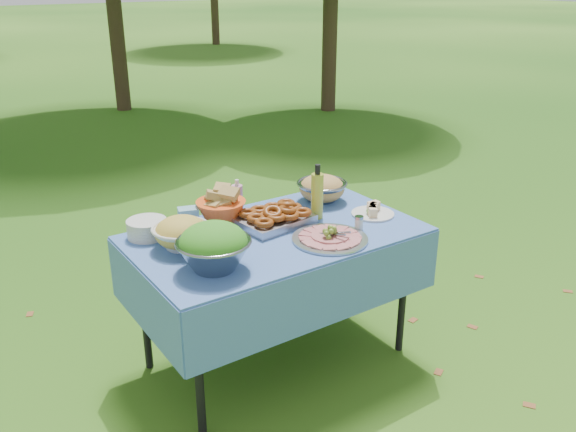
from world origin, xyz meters
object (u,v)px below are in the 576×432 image
object	(u,v)px
picnic_table	(276,298)
oil_bottle	(317,192)
plate_stack	(147,228)
charcuterie_platter	(330,232)
bread_bowl	(221,206)
pasta_bowl_steel	(322,188)
salad_bowl	(214,247)

from	to	relation	value
picnic_table	oil_bottle	xyz separation A→B (m)	(0.29, 0.05, 0.53)
plate_stack	charcuterie_platter	xyz separation A→B (m)	(0.73, -0.55, -0.00)
picnic_table	plate_stack	distance (m)	0.77
charcuterie_platter	bread_bowl	bearing A→B (deg)	122.53
pasta_bowl_steel	oil_bottle	xyz separation A→B (m)	(-0.18, -0.20, 0.07)
charcuterie_platter	oil_bottle	world-z (taller)	oil_bottle
picnic_table	charcuterie_platter	distance (m)	0.51
salad_bowl	bread_bowl	bearing A→B (deg)	58.54
charcuterie_platter	picnic_table	bearing A→B (deg)	126.53
picnic_table	bread_bowl	world-z (taller)	bread_bowl
picnic_table	charcuterie_platter	size ratio (longest dim) A/B	3.84
plate_stack	pasta_bowl_steel	world-z (taller)	pasta_bowl_steel
pasta_bowl_steel	oil_bottle	distance (m)	0.28
bread_bowl	oil_bottle	size ratio (longest dim) A/B	0.89
plate_stack	charcuterie_platter	bearing A→B (deg)	-36.87
plate_stack	oil_bottle	distance (m)	0.91
plate_stack	salad_bowl	bearing A→B (deg)	-77.53
bread_bowl	salad_bowl	bearing A→B (deg)	-121.46
picnic_table	oil_bottle	world-z (taller)	oil_bottle
picnic_table	charcuterie_platter	xyz separation A→B (m)	(0.17, -0.23, 0.42)
picnic_table	plate_stack	bearing A→B (deg)	150.39
bread_bowl	pasta_bowl_steel	distance (m)	0.64
oil_bottle	bread_bowl	bearing A→B (deg)	152.05
picnic_table	pasta_bowl_steel	distance (m)	0.71
picnic_table	bread_bowl	size ratio (longest dim) A/B	5.51
plate_stack	charcuterie_platter	world-z (taller)	plate_stack
charcuterie_platter	plate_stack	bearing A→B (deg)	143.13
bread_bowl	oil_bottle	bearing A→B (deg)	-27.95
pasta_bowl_steel	charcuterie_platter	distance (m)	0.57
salad_bowl	oil_bottle	distance (m)	0.78
salad_bowl	picnic_table	bearing A→B (deg)	22.66
salad_bowl	plate_stack	xyz separation A→B (m)	(-0.11, 0.51, -0.06)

